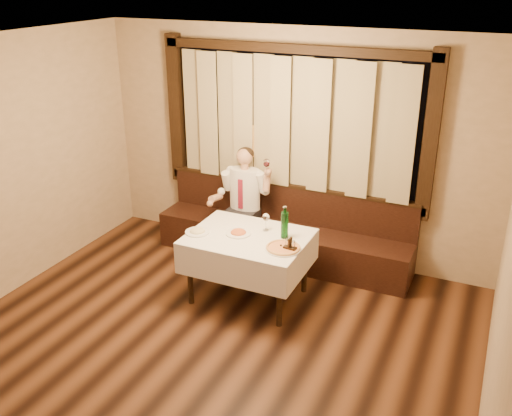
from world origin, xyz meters
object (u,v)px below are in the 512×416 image
at_px(banquette, 283,235).
at_px(dining_table, 248,245).
at_px(pizza, 283,248).
at_px(seated_man, 243,195).
at_px(green_bottle, 285,224).
at_px(pasta_cream, 197,230).
at_px(pasta_red, 238,231).
at_px(cruet_caddy, 290,246).

xyz_separation_m(banquette, dining_table, (0.00, -1.02, 0.34)).
height_order(dining_table, pizza, pizza).
bearing_deg(pizza, seated_man, 132.05).
xyz_separation_m(pizza, green_bottle, (-0.09, 0.26, 0.14)).
relative_size(dining_table, pasta_cream, 4.76).
height_order(banquette, pasta_red, banquette).
height_order(banquette, pasta_cream, banquette).
xyz_separation_m(banquette, pasta_red, (-0.11, -1.03, 0.48)).
distance_m(green_bottle, seated_man, 1.20).
bearing_deg(pasta_cream, pizza, 1.02).
relative_size(dining_table, pizza, 3.44).
height_order(banquette, seated_man, seated_man).
distance_m(pasta_red, green_bottle, 0.51).
xyz_separation_m(banquette, green_bottle, (0.37, -0.91, 0.60)).
height_order(pizza, pasta_cream, pasta_cream).
height_order(banquette, pizza, banquette).
relative_size(pasta_red, green_bottle, 0.76).
bearing_deg(seated_man, cruet_caddy, -45.81).
bearing_deg(cruet_caddy, banquette, 120.53).
bearing_deg(cruet_caddy, green_bottle, 128.44).
height_order(cruet_caddy, seated_man, seated_man).
relative_size(banquette, pasta_cream, 11.99).
bearing_deg(cruet_caddy, dining_table, 171.38).
relative_size(pizza, seated_man, 0.27).
xyz_separation_m(dining_table, green_bottle, (0.37, 0.12, 0.26)).
xyz_separation_m(pasta_red, pasta_cream, (-0.42, -0.15, -0.00)).
bearing_deg(pasta_cream, cruet_caddy, 1.17).
distance_m(pasta_red, seated_man, 1.02).
distance_m(dining_table, cruet_caddy, 0.57).
relative_size(dining_table, green_bottle, 3.55).
height_order(banquette, green_bottle, green_bottle).
bearing_deg(pasta_cream, pasta_red, 20.25).
height_order(green_bottle, cruet_caddy, green_bottle).
relative_size(pasta_cream, green_bottle, 0.75).
distance_m(pasta_cream, cruet_caddy, 1.06).
bearing_deg(pasta_cream, seated_man, 89.11).
bearing_deg(green_bottle, pizza, -70.64).
xyz_separation_m(pizza, seated_man, (-0.97, 1.08, 0.03)).
distance_m(dining_table, seated_man, 1.08).
xyz_separation_m(banquette, seated_man, (-0.51, -0.09, 0.50)).
relative_size(pasta_cream, seated_man, 0.19).
bearing_deg(banquette, pasta_cream, -114.12).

